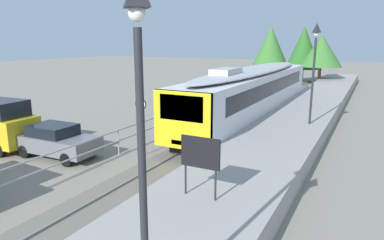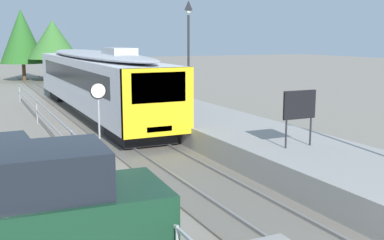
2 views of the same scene
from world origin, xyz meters
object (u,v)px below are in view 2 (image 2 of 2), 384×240
at_px(speed_limit_sign, 99,101).
at_px(parked_hatchback_grey, 0,162).
at_px(commuter_train, 95,78).
at_px(parked_van_dark_green, 18,221).
at_px(platform_lamp_mid_platform, 188,32).
at_px(platform_notice_board, 299,107).

relative_size(speed_limit_sign, parked_hatchback_grey, 0.69).
bearing_deg(commuter_train, parked_van_dark_green, -107.59).
xyz_separation_m(parked_van_dark_green, parked_hatchback_grey, (0.02, 6.21, -0.50)).
xyz_separation_m(platform_lamp_mid_platform, parked_hatchback_grey, (-9.95, -8.55, -3.83)).
distance_m(platform_lamp_mid_platform, parked_van_dark_green, 18.12).
relative_size(commuter_train, platform_lamp_mid_platform, 3.72).
relative_size(platform_notice_board, parked_hatchback_grey, 0.44).
xyz_separation_m(commuter_train, platform_notice_board, (3.06, -14.12, 0.04)).
distance_m(speed_limit_sign, parked_hatchback_grey, 4.19).
bearing_deg(parked_van_dark_green, platform_notice_board, 23.45).
relative_size(commuter_train, platform_notice_board, 11.06).
height_order(platform_lamp_mid_platform, platform_notice_board, platform_lamp_mid_platform).
bearing_deg(platform_notice_board, parked_van_dark_green, -156.55).
bearing_deg(platform_lamp_mid_platform, platform_notice_board, -96.41).
distance_m(platform_lamp_mid_platform, parked_hatchback_grey, 13.66).
bearing_deg(parked_van_dark_green, commuter_train, 72.41).
xyz_separation_m(commuter_train, parked_hatchback_grey, (-5.66, -11.70, -1.36)).
bearing_deg(speed_limit_sign, platform_lamp_mid_platform, 45.10).
xyz_separation_m(speed_limit_sign, parked_hatchback_grey, (-3.43, -2.01, -1.33)).
bearing_deg(platform_notice_board, platform_lamp_mid_platform, 83.59).
bearing_deg(speed_limit_sign, platform_notice_board, -40.00).
height_order(commuter_train, speed_limit_sign, commuter_train).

